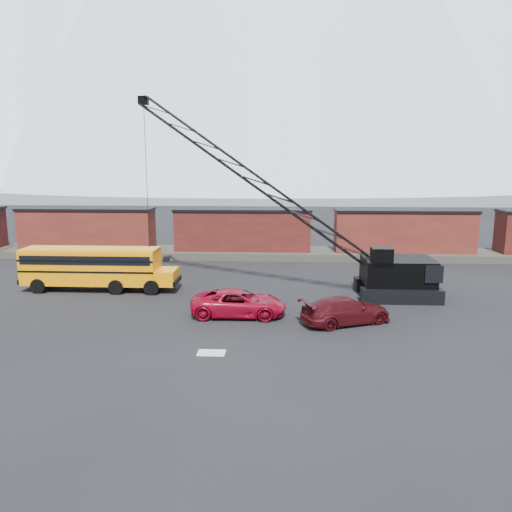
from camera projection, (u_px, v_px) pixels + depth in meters
The scene contains 11 objects.
ground at pixel (213, 327), 29.10m from camera, with size 160.00×160.00×0.00m, color black.
mountain_ridge at pixel (289, 16), 288.91m from camera, with size 800.00×340.00×240.00m.
gravel_berm at pixel (243, 253), 50.62m from camera, with size 120.00×5.00×0.70m, color #47423A.
boxcar_west_near at pixel (87, 228), 51.03m from camera, with size 13.70×3.10×4.17m.
boxcar_mid at pixel (243, 230), 50.17m from camera, with size 13.70×3.10×4.17m.
boxcar_east_near at pixel (404, 231), 49.31m from camera, with size 13.70×3.10×4.17m.
snow_patch at pixel (211, 353), 25.15m from camera, with size 1.40×0.90×0.02m, color silver.
school_bus at pixel (96, 267), 37.14m from camera, with size 11.65×2.65×3.19m.
red_pickup at pixel (239, 303), 31.09m from camera, with size 2.72×5.90×1.64m, color maroon.
maroon_suv at pixel (346, 310), 29.65m from camera, with size 2.23×5.48×1.59m, color #400B10.
crawler_crane at pixel (270, 190), 35.39m from camera, with size 21.35×4.20×14.26m.
Camera 1 is at (4.06, -27.64, 9.50)m, focal length 35.00 mm.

